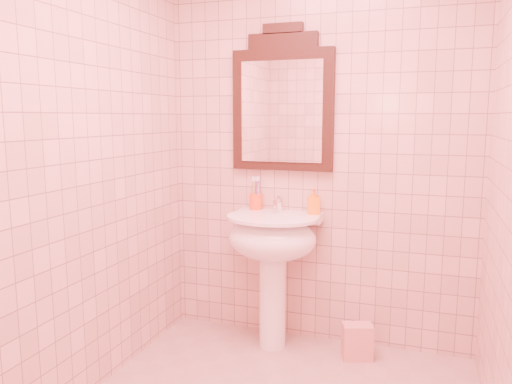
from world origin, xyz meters
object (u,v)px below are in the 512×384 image
at_px(mirror, 282,104).
at_px(toothbrush_cup, 256,201).
at_px(soap_dispenser, 314,201).
at_px(towel, 357,341).
at_px(pedestal_sink, 272,247).

bearing_deg(mirror, toothbrush_cup, -169.94).
height_order(soap_dispenser, towel, soap_dispenser).
height_order(mirror, toothbrush_cup, mirror).
bearing_deg(toothbrush_cup, towel, -12.54).
bearing_deg(soap_dispenser, pedestal_sink, -165.28).
bearing_deg(towel, soap_dispenser, 157.71).
distance_m(toothbrush_cup, towel, 1.09).
xyz_separation_m(pedestal_sink, mirror, (0.00, 0.20, 0.90)).
xyz_separation_m(toothbrush_cup, soap_dispenser, (0.40, -0.03, 0.03)).
height_order(toothbrush_cup, soap_dispenser, toothbrush_cup).
distance_m(pedestal_sink, mirror, 0.92).
bearing_deg(pedestal_sink, mirror, 90.00).
height_order(pedestal_sink, soap_dispenser, soap_dispenser).
xyz_separation_m(pedestal_sink, soap_dispenser, (0.23, 0.14, 0.28)).
relative_size(toothbrush_cup, towel, 0.90).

